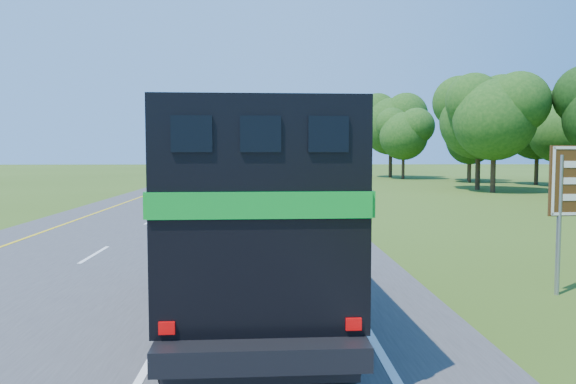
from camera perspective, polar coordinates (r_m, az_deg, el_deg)
name	(u,v)px	position (r m, az deg, el deg)	size (l,w,h in m)	color
road	(230,185)	(57.18, -5.94, 0.73)	(15.00, 260.00, 0.04)	#38383A
lane_markings	(230,185)	(57.17, -5.95, 0.76)	(11.15, 260.00, 0.01)	yellow
horse_truck	(257,210)	(10.96, -3.19, -1.85)	(3.07, 9.08, 3.98)	black
white_suv	(184,178)	(51.35, -10.50, 1.43)	(3.26, 7.06, 1.96)	white
far_car	(233,165)	(117.73, -5.57, 2.77)	(1.62, 4.04, 1.38)	#B6B5BD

